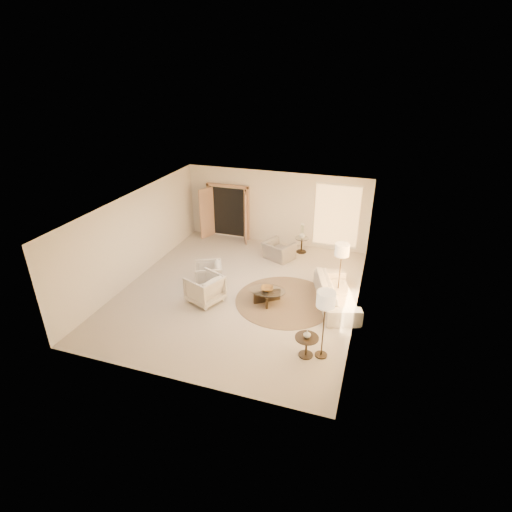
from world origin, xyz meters
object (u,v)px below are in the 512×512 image
(sofa, at_px, (336,293))
(side_vase, at_px, (302,235))
(armchair_right, at_px, (205,287))
(side_table, at_px, (302,244))
(armchair_left, at_px, (208,274))
(floor_lamp_far, at_px, (326,302))
(end_table, at_px, (306,343))
(floor_lamp_near, at_px, (342,252))
(accent_chair, at_px, (279,248))
(coffee_table, at_px, (267,294))
(end_vase, at_px, (307,334))
(bowl, at_px, (267,289))

(sofa, xyz_separation_m, side_vase, (-1.71, 3.15, 0.32))
(sofa, height_order, armchair_right, armchair_right)
(sofa, distance_m, side_table, 3.58)
(armchair_left, distance_m, floor_lamp_far, 4.68)
(sofa, bearing_deg, armchair_right, 87.28)
(end_table, height_order, floor_lamp_near, floor_lamp_near)
(accent_chair, xyz_separation_m, side_vase, (0.66, 0.81, 0.25))
(sofa, distance_m, side_vase, 3.60)
(sofa, bearing_deg, coffee_table, 86.76)
(coffee_table, relative_size, end_table, 2.43)
(armchair_left, relative_size, floor_lamp_near, 0.49)
(accent_chair, distance_m, end_vase, 5.28)
(end_table, xyz_separation_m, bowl, (-1.58, 2.00, 0.08))
(coffee_table, distance_m, side_vase, 3.71)
(armchair_left, height_order, floor_lamp_far, floor_lamp_far)
(armchair_right, bearing_deg, end_vase, 88.46)
(sofa, xyz_separation_m, accent_chair, (-2.38, 2.34, 0.07))
(accent_chair, relative_size, floor_lamp_near, 0.57)
(end_table, relative_size, bowl, 1.53)
(floor_lamp_far, relative_size, bowl, 4.77)
(sofa, relative_size, armchair_right, 2.67)
(side_vase, bearing_deg, floor_lamp_near, -57.82)
(sofa, bearing_deg, end_vase, 153.33)
(side_table, xyz_separation_m, side_vase, (0.00, 0.00, 0.33))
(coffee_table, height_order, end_vase, end_vase)
(side_table, bearing_deg, accent_chair, -129.33)
(floor_lamp_far, bearing_deg, armchair_right, 159.56)
(coffee_table, distance_m, floor_lamp_far, 2.98)
(sofa, relative_size, coffee_table, 1.78)
(end_vase, distance_m, side_vase, 5.85)
(bowl, bearing_deg, sofa, 15.53)
(floor_lamp_far, distance_m, end_vase, 0.96)
(coffee_table, xyz_separation_m, side_vase, (0.22, 3.68, 0.43))
(bowl, bearing_deg, floor_lamp_far, -44.37)
(sofa, height_order, side_vase, side_vase)
(side_table, relative_size, side_vase, 2.58)
(side_table, height_order, side_vase, side_vase)
(floor_lamp_near, relative_size, side_vase, 7.80)
(coffee_table, height_order, side_table, side_table)
(coffee_table, bearing_deg, bowl, 90.00)
(floor_lamp_far, height_order, bowl, floor_lamp_far)
(floor_lamp_far, bearing_deg, sofa, 90.00)
(accent_chair, xyz_separation_m, side_table, (0.66, 0.81, -0.08))
(armchair_left, height_order, accent_chair, accent_chair)
(end_table, distance_m, side_table, 5.85)
(coffee_table, relative_size, floor_lamp_near, 0.80)
(armchair_right, bearing_deg, bowl, 129.09)
(coffee_table, bearing_deg, floor_lamp_far, -44.37)
(floor_lamp_near, bearing_deg, coffee_table, -153.58)
(end_table, bearing_deg, end_vase, 0.00)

